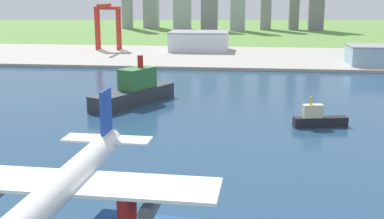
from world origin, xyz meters
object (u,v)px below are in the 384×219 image
Objects in this scene: airplane_landing at (64,186)px; warehouse_main at (199,41)px; warehouse_annex at (372,55)px; tugboat_small at (318,119)px; port_crane_red at (107,17)px; container_barge at (135,91)px.

warehouse_main is (-22.51, 393.30, -17.77)m from airplane_landing.
warehouse_annex is (115.80, 317.26, -19.34)m from airplane_landing.
airplane_landing is 2.00× the size of tugboat_small.
port_crane_red is at bearing 123.44° from tugboat_small.
airplane_landing is at bearing -110.87° from tugboat_small.
port_crane_red reaches higher than airplane_landing.
warehouse_annex is at bearing 69.95° from airplane_landing.
warehouse_main is at bearing 3.38° from port_crane_red.
port_crane_red is at bearing 105.58° from airplane_landing.
warehouse_main is (-76.73, 251.11, 7.66)m from tugboat_small.
port_crane_red is (-75.91, 212.58, 25.89)m from container_barge.
tugboat_small is at bearing 69.13° from airplane_landing.
airplane_landing is at bearing -86.72° from warehouse_main.
warehouse_main is (85.73, 5.06, -21.29)m from port_crane_red.
tugboat_small is 296.26m from port_crane_red.
container_barge is 1.22× the size of port_crane_red.
airplane_landing reaches higher than tugboat_small.
warehouse_annex is at bearing 70.62° from tugboat_small.
port_crane_red is at bearing -176.62° from warehouse_main.
warehouse_annex is (148.14, 141.60, 3.03)m from container_barge.
warehouse_main is 1.52× the size of warehouse_annex.
port_crane_red is 0.79× the size of warehouse_main.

